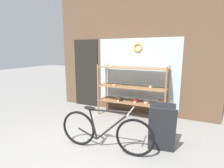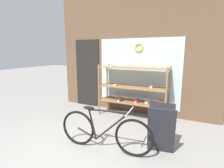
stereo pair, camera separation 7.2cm
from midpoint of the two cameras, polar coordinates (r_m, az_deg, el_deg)
The scene contains 5 objects.
ground_plane at distance 3.21m, azimuth -11.00°, elevation -22.63°, with size 30.00×30.00×0.00m, color gray.
storefront_facade at distance 5.01m, azimuth 5.44°, elevation 10.08°, with size 4.66×0.13×3.52m.
display_case at distance 4.66m, azimuth 6.14°, elevation -1.16°, with size 1.83×0.53×1.42m.
bicycle at distance 3.20m, azimuth -3.09°, elevation -15.15°, with size 1.74×0.46×0.80m.
sandwich_board at distance 3.25m, azimuth 15.31°, elevation -13.79°, with size 0.51×0.45×0.84m.
Camera 1 is at (1.57, -2.17, 1.75)m, focal length 28.00 mm.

